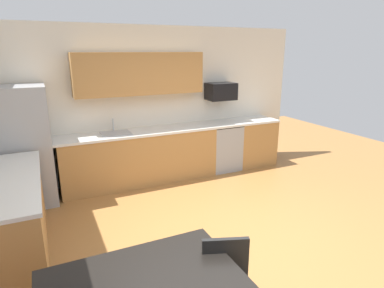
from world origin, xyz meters
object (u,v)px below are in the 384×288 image
microwave (221,91)px  chair_near_table (227,285)px  oven_range (222,146)px  refrigerator (24,147)px

microwave → chair_near_table: microwave is taller
oven_range → chair_near_table: size_ratio=1.07×
refrigerator → microwave: refrigerator is taller
oven_range → microwave: size_ratio=1.69×
chair_near_table → refrigerator: bearing=113.2°
refrigerator → chair_near_table: refrigerator is taller
microwave → chair_near_table: 4.23m
refrigerator → chair_near_table: 3.73m
refrigerator → oven_range: 3.48m
oven_range → microwave: (0.00, 0.10, 1.07)m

